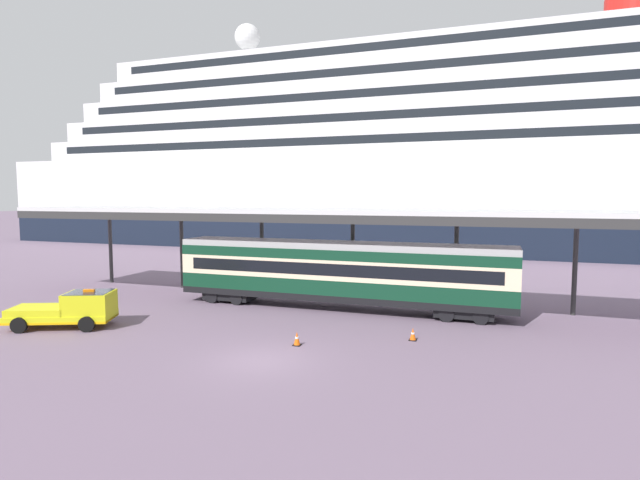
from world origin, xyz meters
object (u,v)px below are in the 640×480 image
service_truck (72,309)px  traffic_cone_mid (297,339)px  cruise_ship (543,157)px  traffic_cone_near (413,334)px  train_carriage (340,272)px

service_truck → traffic_cone_mid: size_ratio=8.64×
cruise_ship → traffic_cone_near: bearing=-101.1°
cruise_ship → train_carriage: bearing=-109.2°
service_truck → traffic_cone_near: (17.37, 3.49, -0.69)m
cruise_ship → traffic_cone_mid: 52.91m
traffic_cone_near → traffic_cone_mid: (-4.95, -2.59, 0.02)m
train_carriage → traffic_cone_mid: size_ratio=31.79×
traffic_cone_mid → service_truck: bearing=-175.9°
traffic_cone_near → traffic_cone_mid: bearing=-152.4°
cruise_ship → traffic_cone_mid: cruise_ship is taller
cruise_ship → service_truck: 58.15m
train_carriage → service_truck: size_ratio=3.68×
train_carriage → service_truck: bearing=-144.1°
cruise_ship → service_truck: cruise_ship is taller
cruise_ship → traffic_cone_near: 49.33m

